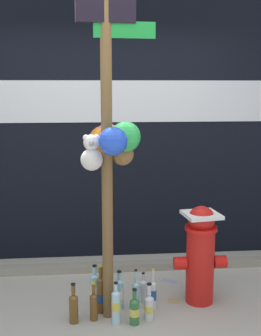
% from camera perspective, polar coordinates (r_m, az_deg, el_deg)
% --- Properties ---
extents(ground_plane, '(14.00, 14.00, 0.00)m').
position_cam_1_polar(ground_plane, '(3.71, -1.44, -19.81)').
color(ground_plane, '#ADA899').
extents(building_wall, '(10.00, 0.21, 3.20)m').
position_cam_1_polar(building_wall, '(4.89, -2.83, 7.25)').
color(building_wall, black).
rests_on(building_wall, ground_plane).
extents(curb_strip, '(8.00, 0.12, 0.08)m').
position_cam_1_polar(curb_strip, '(4.73, -2.40, -12.35)').
color(curb_strip, gray).
rests_on(curb_strip, ground_plane).
extents(memorial_post, '(0.59, 0.60, 2.67)m').
position_cam_1_polar(memorial_post, '(3.50, -2.62, 5.17)').
color(memorial_post, brown).
rests_on(memorial_post, ground_plane).
extents(fire_hydrant, '(0.46, 0.33, 0.86)m').
position_cam_1_polar(fire_hydrant, '(4.00, 8.82, -10.49)').
color(fire_hydrant, red).
rests_on(fire_hydrant, ground_plane).
extents(bottle_0, '(0.06, 0.06, 0.32)m').
position_cam_1_polar(bottle_0, '(3.80, -4.67, -16.88)').
color(bottle_0, brown).
rests_on(bottle_0, ground_plane).
extents(bottle_1, '(0.07, 0.07, 0.37)m').
position_cam_1_polar(bottle_1, '(4.00, -4.53, -14.99)').
color(bottle_1, '#93CCE0').
rests_on(bottle_1, ground_plane).
extents(bottle_2, '(0.07, 0.07, 0.33)m').
position_cam_1_polar(bottle_2, '(3.78, -7.19, -17.03)').
color(bottle_2, brown).
rests_on(bottle_2, ground_plane).
extents(bottle_3, '(0.07, 0.07, 0.35)m').
position_cam_1_polar(bottle_3, '(3.73, -1.84, -17.00)').
color(bottle_3, '#B2DBEA').
rests_on(bottle_3, ground_plane).
extents(bottle_4, '(0.07, 0.07, 0.27)m').
position_cam_1_polar(bottle_4, '(4.07, 1.62, -15.16)').
color(bottle_4, silver).
rests_on(bottle_4, ground_plane).
extents(bottle_5, '(0.08, 0.08, 0.30)m').
position_cam_1_polar(bottle_5, '(3.74, 0.50, -17.52)').
color(bottle_5, '#337038').
rests_on(bottle_5, ground_plane).
extents(bottle_6, '(0.08, 0.08, 0.31)m').
position_cam_1_polar(bottle_6, '(3.80, 2.36, -17.04)').
color(bottle_6, silver).
rests_on(bottle_6, ground_plane).
extents(bottle_7, '(0.06, 0.06, 0.36)m').
position_cam_1_polar(bottle_7, '(3.96, 2.85, -15.57)').
color(bottle_7, silver).
rests_on(bottle_7, ground_plane).
extents(bottle_8, '(0.07, 0.07, 0.34)m').
position_cam_1_polar(bottle_8, '(3.96, -1.42, -15.47)').
color(bottle_8, '#93CCE0').
rests_on(bottle_8, ground_plane).
extents(bottle_9, '(0.07, 0.07, 0.41)m').
position_cam_1_polar(bottle_9, '(3.89, -3.74, -15.56)').
color(bottle_9, brown).
rests_on(bottle_9, ground_plane).
extents(bottle_10, '(0.06, 0.06, 0.36)m').
position_cam_1_polar(bottle_10, '(3.93, 0.68, -15.69)').
color(bottle_10, '#93CCE0').
rests_on(bottle_10, ground_plane).
extents(litter_0, '(0.17, 0.15, 0.01)m').
position_cam_1_polar(litter_0, '(4.52, 4.93, -14.01)').
color(litter_0, '#8C99B2').
rests_on(litter_0, ground_plane).
extents(litter_1, '(0.12, 0.12, 0.01)m').
position_cam_1_polar(litter_1, '(4.15, 5.49, -16.33)').
color(litter_1, tan).
rests_on(litter_1, ground_plane).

